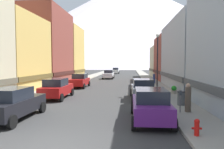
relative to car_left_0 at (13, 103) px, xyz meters
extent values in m
cube|color=gray|center=(-2.45, 31.27, -0.82)|extent=(2.50, 100.00, 0.15)
cube|color=gray|center=(10.05, 31.27, -0.82)|extent=(2.50, 100.00, 0.15)
cube|color=brown|center=(-8.24, 20.68, 4.80)|extent=(9.08, 10.14, 11.40)
cube|color=#3B1B16|center=(-8.24, 20.68, 0.70)|extent=(9.38, 10.14, 0.50)
cube|color=#D8B259|center=(-7.89, 30.45, 4.31)|extent=(8.39, 8.61, 10.41)
cube|color=brown|center=(-7.89, 30.45, 0.70)|extent=(8.69, 8.61, 0.50)
cube|color=#99A5B2|center=(14.48, 14.93, 3.22)|extent=(6.35, 13.92, 8.23)
cube|color=#444A50|center=(14.48, 14.93, 0.70)|extent=(6.65, 13.92, 0.50)
cube|color=brown|center=(16.29, 27.07, 3.03)|extent=(9.97, 9.67, 7.86)
cube|color=#3B1B16|center=(16.29, 27.07, 0.70)|extent=(10.27, 9.67, 0.50)
cube|color=beige|center=(16.28, 36.61, 2.51)|extent=(9.96, 8.63, 6.82)
cube|color=#595444|center=(16.28, 36.61, 0.70)|extent=(10.26, 8.63, 0.50)
cube|color=black|center=(0.00, 0.06, -0.16)|extent=(1.92, 4.43, 0.80)
cube|color=#1E232D|center=(0.00, -0.19, 0.56)|extent=(1.64, 2.23, 0.64)
cylinder|color=black|center=(-0.89, 1.73, -0.56)|extent=(0.23, 0.68, 0.68)
cylinder|color=black|center=(0.95, 1.69, -0.56)|extent=(0.23, 0.68, 0.68)
cylinder|color=black|center=(0.89, -1.60, -0.56)|extent=(0.23, 0.68, 0.68)
cube|color=#9E1111|center=(0.00, 6.97, -0.16)|extent=(1.91, 4.43, 0.80)
cube|color=#1E232D|center=(0.00, 6.72, 0.56)|extent=(1.63, 2.22, 0.64)
cylinder|color=black|center=(-0.94, 8.60, -0.56)|extent=(0.23, 0.68, 0.68)
cylinder|color=black|center=(0.90, 8.63, -0.56)|extent=(0.23, 0.68, 0.68)
cylinder|color=black|center=(-0.89, 5.31, -0.56)|extent=(0.23, 0.68, 0.68)
cylinder|color=black|center=(0.95, 5.33, -0.56)|extent=(0.23, 0.68, 0.68)
cube|color=#9E1111|center=(0.00, 15.23, -0.16)|extent=(1.86, 4.41, 0.80)
cube|color=#1E232D|center=(0.00, 15.48, 0.56)|extent=(1.61, 2.21, 0.64)
cylinder|color=black|center=(0.93, 13.59, -0.56)|extent=(0.22, 0.68, 0.68)
cylinder|color=black|center=(-0.91, 13.58, -0.56)|extent=(0.22, 0.68, 0.68)
cylinder|color=black|center=(0.91, 16.89, -0.56)|extent=(0.22, 0.68, 0.68)
cylinder|color=black|center=(-0.93, 16.88, -0.56)|extent=(0.22, 0.68, 0.68)
cube|color=#591E72|center=(7.60, 0.30, -0.16)|extent=(1.85, 4.40, 0.80)
cube|color=#1E232D|center=(7.60, 0.05, 0.56)|extent=(1.61, 2.20, 0.64)
cylinder|color=black|center=(6.68, 1.95, -0.56)|extent=(0.22, 0.68, 0.68)
cylinder|color=black|center=(8.52, 1.96, -0.56)|extent=(0.22, 0.68, 0.68)
cylinder|color=black|center=(6.69, -1.35, -0.56)|extent=(0.22, 0.68, 0.68)
cylinder|color=black|center=(8.53, -1.34, -0.56)|extent=(0.22, 0.68, 0.68)
cube|color=slate|center=(7.60, 7.08, -0.16)|extent=(1.95, 4.45, 0.80)
cube|color=#1E232D|center=(7.61, 6.83, 0.56)|extent=(1.66, 2.24, 0.64)
cylinder|color=black|center=(6.64, 8.71, -0.56)|extent=(0.24, 0.69, 0.68)
cylinder|color=black|center=(8.48, 8.76, -0.56)|extent=(0.24, 0.69, 0.68)
cylinder|color=black|center=(6.72, 5.41, -0.56)|extent=(0.24, 0.69, 0.68)
cylinder|color=black|center=(8.56, 5.46, -0.56)|extent=(0.24, 0.69, 0.68)
cube|color=silver|center=(2.20, 30.11, -0.16)|extent=(1.84, 4.40, 0.80)
cube|color=#1E232D|center=(2.20, 30.36, 0.56)|extent=(1.60, 2.20, 0.64)
cylinder|color=black|center=(3.12, 28.46, -0.56)|extent=(0.22, 0.68, 0.68)
cylinder|color=black|center=(1.28, 28.46, -0.56)|extent=(0.22, 0.68, 0.68)
cylinder|color=black|center=(3.12, 31.76, -0.56)|extent=(0.22, 0.68, 0.68)
cylinder|color=black|center=(1.28, 31.76, -0.56)|extent=(0.22, 0.68, 0.68)
cube|color=silver|center=(2.20, 50.53, -0.16)|extent=(1.84, 4.40, 0.80)
cube|color=#1E232D|center=(2.20, 50.78, 0.56)|extent=(1.60, 2.20, 0.64)
cylinder|color=black|center=(3.12, 48.88, -0.56)|extent=(0.22, 0.68, 0.68)
cylinder|color=black|center=(1.28, 48.88, -0.56)|extent=(0.22, 0.68, 0.68)
cylinder|color=black|center=(3.12, 52.18, -0.56)|extent=(0.22, 0.68, 0.68)
cylinder|color=black|center=(1.28, 52.18, -0.56)|extent=(0.22, 0.68, 0.68)
cylinder|color=red|center=(9.25, -2.21, -0.47)|extent=(0.20, 0.20, 0.55)
sphere|color=red|center=(9.25, -2.21, -0.16)|extent=(0.22, 0.22, 0.22)
cylinder|color=red|center=(9.10, -2.21, -0.45)|extent=(0.10, 0.09, 0.09)
cylinder|color=red|center=(9.40, -2.21, -0.45)|extent=(0.10, 0.09, 0.09)
cylinder|color=#595960|center=(9.55, 1.90, -0.22)|extent=(0.06, 0.06, 1.05)
cube|color=#33383F|center=(9.55, 1.90, 0.44)|extent=(0.14, 0.10, 0.28)
cylinder|color=#4C5156|center=(10.15, 4.12, -0.30)|extent=(0.56, 0.56, 0.90)
cylinder|color=#2D2D33|center=(10.15, 4.12, 0.19)|extent=(0.59, 0.59, 0.08)
cylinder|color=gray|center=(10.80, 9.77, -0.59)|extent=(0.54, 0.54, 0.31)
sphere|color=#1D8222|center=(10.80, 9.77, -0.24)|extent=(0.51, 0.51, 0.51)
cylinder|color=gray|center=(-3.20, 14.70, -0.55)|extent=(0.49, 0.49, 0.40)
sphere|color=#327133|center=(-3.20, 14.70, -0.09)|extent=(0.67, 0.67, 0.67)
cylinder|color=navy|center=(10.05, 20.11, -0.06)|extent=(0.36, 0.36, 1.37)
sphere|color=tan|center=(10.05, 20.11, 0.73)|extent=(0.22, 0.22, 0.22)
cylinder|color=brown|center=(10.05, 2.08, 0.01)|extent=(0.36, 0.36, 1.52)
sphere|color=tan|center=(10.05, 2.08, 0.89)|extent=(0.24, 0.24, 0.24)
cylinder|color=black|center=(9.15, 9.70, 2.00)|extent=(0.12, 0.12, 5.50)
sphere|color=white|center=(9.15, 9.70, 4.93)|extent=(0.36, 0.36, 0.36)
cone|color=silver|center=(4.23, 256.27, 52.72)|extent=(347.06, 347.06, 107.25)
camera|label=1|loc=(6.50, -10.86, 2.24)|focal=33.16mm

